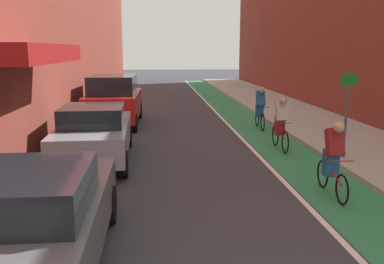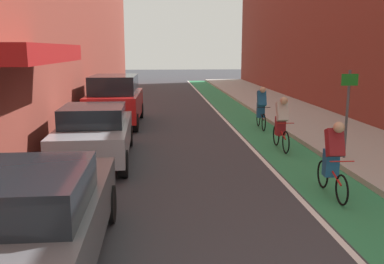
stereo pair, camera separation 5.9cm
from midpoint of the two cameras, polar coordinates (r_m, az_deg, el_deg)
ground_plane at (r=17.82m, az=-1.59°, el=1.55°), size 91.42×91.42×0.00m
bike_lane_paint at (r=20.12m, az=6.23°, el=2.60°), size 1.60×41.56×0.00m
lane_divider_stripe at (r=19.98m, az=3.69°, el=2.58°), size 0.12×41.56×0.00m
sidewalk_right at (r=20.74m, az=13.15°, el=2.82°), size 3.48×41.56×0.14m
building_facade_right at (r=23.50m, az=19.21°, el=14.61°), size 2.40×37.56×9.26m
parked_sedan_gray at (r=5.91m, az=-21.13°, el=-11.39°), size 1.88×4.54×1.53m
parked_sedan_silver at (r=11.52m, az=-12.88°, el=-0.09°), size 1.95×4.40×1.53m
parked_suv_red at (r=16.98m, az=-10.28°, el=4.36°), size 2.07×4.34×1.98m
cyclist_mid at (r=9.04m, az=18.79°, el=-3.36°), size 0.48×1.66×1.58m
cyclist_trailing at (r=12.86m, az=12.17°, el=1.21°), size 0.48×1.71×1.61m
cyclist_far at (r=16.14m, az=9.50°, el=3.30°), size 0.48×1.71×1.61m
street_sign_post at (r=11.69m, az=20.52°, el=3.37°), size 0.44×0.07×2.32m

